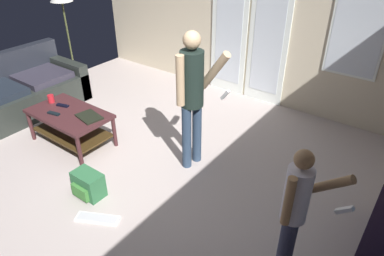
# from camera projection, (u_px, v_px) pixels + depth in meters

# --- Properties ---
(ground_plane) EXTENTS (6.00, 5.07, 0.02)m
(ground_plane) POSITION_uv_depth(u_px,v_px,m) (141.00, 169.00, 4.14)
(ground_plane) COLOR #B8AAA4
(wall_back_with_doors) EXTENTS (6.00, 0.09, 2.84)m
(wall_back_with_doors) POSITION_uv_depth(u_px,v_px,m) (255.00, 9.00, 5.11)
(wall_back_with_doors) COLOR beige
(wall_back_with_doors) RESTS_ON ground_plane
(leather_couch) EXTENTS (0.91, 1.81, 0.84)m
(leather_couch) POSITION_uv_depth(u_px,v_px,m) (20.00, 94.00, 5.20)
(leather_couch) COLOR #282D29
(leather_couch) RESTS_ON ground_plane
(coffee_table) EXTENTS (1.06, 0.61, 0.45)m
(coffee_table) POSITION_uv_depth(u_px,v_px,m) (70.00, 121.00, 4.45)
(coffee_table) COLOR #412022
(coffee_table) RESTS_ON ground_plane
(person_adult) EXTENTS (0.52, 0.43, 1.60)m
(person_adult) POSITION_uv_depth(u_px,v_px,m) (193.00, 91.00, 3.73)
(person_adult) COLOR #2E425A
(person_adult) RESTS_ON ground_plane
(person_child) EXTENTS (0.48, 0.33, 1.21)m
(person_child) POSITION_uv_depth(u_px,v_px,m) (296.00, 205.00, 2.58)
(person_child) COLOR #3C3F5A
(person_child) RESTS_ON ground_plane
(floor_lamp) EXTENTS (0.36, 0.36, 1.60)m
(floor_lamp) POSITION_uv_depth(u_px,v_px,m) (62.00, 0.00, 5.62)
(floor_lamp) COLOR #2B2F23
(floor_lamp) RESTS_ON ground_plane
(backpack) EXTENTS (0.33, 0.24, 0.28)m
(backpack) POSITION_uv_depth(u_px,v_px,m) (88.00, 184.00, 3.68)
(backpack) COLOR #2F6A40
(backpack) RESTS_ON ground_plane
(loose_keyboard) EXTENTS (0.45, 0.32, 0.02)m
(loose_keyboard) POSITION_uv_depth(u_px,v_px,m) (98.00, 218.00, 3.44)
(loose_keyboard) COLOR white
(loose_keyboard) RESTS_ON ground_plane
(laptop_closed) EXTENTS (0.36, 0.28, 0.02)m
(laptop_closed) POSITION_uv_depth(u_px,v_px,m) (89.00, 117.00, 4.27)
(laptop_closed) COLOR black
(laptop_closed) RESTS_ON coffee_table
(cup_near_edge) EXTENTS (0.08, 0.08, 0.10)m
(cup_near_edge) POSITION_uv_depth(u_px,v_px,m) (51.00, 99.00, 4.59)
(cup_near_edge) COLOR red
(cup_near_edge) RESTS_ON coffee_table
(tv_remote_black) EXTENTS (0.18, 0.08, 0.02)m
(tv_remote_black) POSITION_uv_depth(u_px,v_px,m) (54.00, 113.00, 4.34)
(tv_remote_black) COLOR black
(tv_remote_black) RESTS_ON coffee_table
(dvd_remote_slim) EXTENTS (0.18, 0.09, 0.02)m
(dvd_remote_slim) POSITION_uv_depth(u_px,v_px,m) (63.00, 105.00, 4.52)
(dvd_remote_slim) COLOR black
(dvd_remote_slim) RESTS_ON coffee_table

